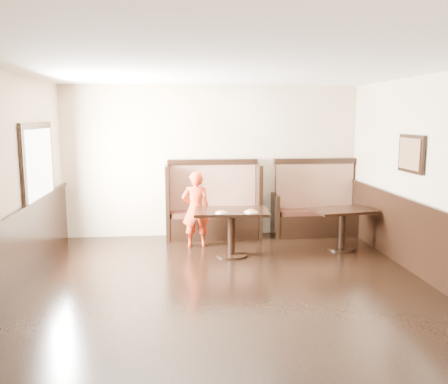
{
  "coord_description": "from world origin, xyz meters",
  "views": [
    {
      "loc": [
        -0.68,
        -5.33,
        2.23
      ],
      "look_at": [
        0.1,
        2.35,
        1.0
      ],
      "focal_mm": 38.0,
      "sensor_mm": 36.0,
      "label": 1
    }
  ],
  "objects": [
    {
      "name": "booth_main",
      "position": [
        0.0,
        3.3,
        0.53
      ],
      "size": [
        1.75,
        0.72,
        1.45
      ],
      "color": "black",
      "rests_on": "ground"
    },
    {
      "name": "pizza_plate_left",
      "position": [
        0.01,
        1.84,
        0.77
      ],
      "size": [
        0.18,
        0.18,
        0.03
      ],
      "color": "white",
      "rests_on": "table_main"
    },
    {
      "name": "pizza_plate_right",
      "position": [
        0.48,
        1.85,
        0.77
      ],
      "size": [
        0.21,
        0.21,
        0.04
      ],
      "color": "white",
      "rests_on": "table_main"
    },
    {
      "name": "ground",
      "position": [
        0.0,
        0.0,
        0.0
      ],
      "size": [
        7.0,
        7.0,
        0.0
      ],
      "primitive_type": "plane",
      "color": "black",
      "rests_on": "ground"
    },
    {
      "name": "child",
      "position": [
        -0.35,
        2.66,
        0.66
      ],
      "size": [
        0.49,
        0.33,
        1.31
      ],
      "primitive_type": "imported",
      "rotation": [
        0.0,
        0.0,
        3.1
      ],
      "color": "red",
      "rests_on": "ground"
    },
    {
      "name": "room_shell",
      "position": [
        -0.3,
        0.28,
        0.67
      ],
      "size": [
        7.0,
        7.0,
        7.0
      ],
      "color": "beige",
      "rests_on": "ground"
    },
    {
      "name": "table_neighbor",
      "position": [
        2.1,
        2.24,
        0.52
      ],
      "size": [
        1.09,
        0.81,
        0.69
      ],
      "rotation": [
        0.0,
        0.0,
        0.17
      ],
      "color": "black",
      "rests_on": "ground"
    },
    {
      "name": "table_main",
      "position": [
        0.2,
        2.05,
        0.58
      ],
      "size": [
        1.23,
        0.82,
        0.75
      ],
      "rotation": [
        0.0,
        0.0,
        -0.07
      ],
      "color": "black",
      "rests_on": "ground"
    },
    {
      "name": "booth_neighbor",
      "position": [
        1.95,
        3.29,
        0.48
      ],
      "size": [
        1.65,
        0.72,
        1.45
      ],
      "color": "black",
      "rests_on": "ground"
    }
  ]
}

